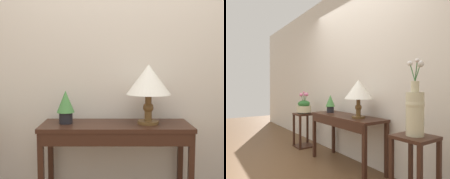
# 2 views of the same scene
# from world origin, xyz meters

# --- Properties ---
(back_wall_with_art) EXTENTS (9.00, 0.10, 2.80)m
(back_wall_with_art) POSITION_xyz_m (0.00, 1.31, 1.40)
(back_wall_with_art) COLOR beige
(back_wall_with_art) RESTS_ON ground
(console_table) EXTENTS (1.25, 0.44, 0.73)m
(console_table) POSITION_xyz_m (-0.04, 0.98, 0.63)
(console_table) COLOR #381E14
(console_table) RESTS_ON ground
(table_lamp) EXTENTS (0.37, 0.37, 0.50)m
(table_lamp) POSITION_xyz_m (0.23, 1.00, 1.08)
(table_lamp) COLOR brown
(table_lamp) RESTS_ON console_table
(potted_plant_on_console) EXTENTS (0.15, 0.15, 0.28)m
(potted_plant_on_console) POSITION_xyz_m (-0.46, 1.02, 0.88)
(potted_plant_on_console) COLOR black
(potted_plant_on_console) RESTS_ON console_table
(pedestal_stand_left) EXTENTS (0.33, 0.33, 0.64)m
(pedestal_stand_left) POSITION_xyz_m (-1.26, 0.93, 0.32)
(pedestal_stand_left) COLOR #381E14
(pedestal_stand_left) RESTS_ON ground
(planter_bowl_wide_left) EXTENTS (0.27, 0.27, 0.41)m
(planter_bowl_wide_left) POSITION_xyz_m (-1.25, 0.93, 0.77)
(planter_bowl_wide_left) COLOR beige
(planter_bowl_wide_left) RESTS_ON pedestal_stand_left
(pedestal_stand_right) EXTENTS (0.33, 0.33, 0.69)m
(pedestal_stand_right) POSITION_xyz_m (1.18, 0.85, 0.35)
(pedestal_stand_right) COLOR #381E14
(pedestal_stand_right) RESTS_ON ground
(flower_vase_tall_right) EXTENTS (0.17, 0.16, 0.68)m
(flower_vase_tall_right) POSITION_xyz_m (1.18, 0.85, 0.94)
(flower_vase_tall_right) COLOR beige
(flower_vase_tall_right) RESTS_ON pedestal_stand_right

